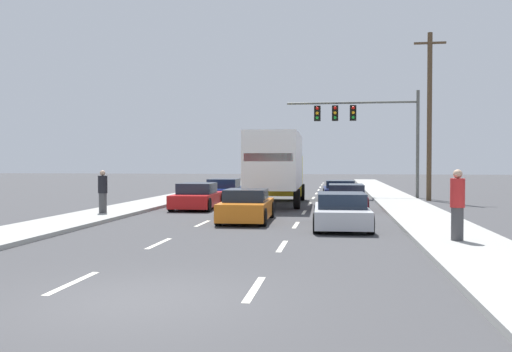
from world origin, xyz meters
TOP-DOWN VIEW (x-y plane):
  - ground_plane at (0.00, 25.00)m, footprint 140.00×140.00m
  - sidewalk_right at (6.51, 20.00)m, footprint 2.53×80.00m
  - sidewalk_left at (-6.51, 20.00)m, footprint 2.53×80.00m
  - lane_markings at (0.00, 23.58)m, footprint 3.54×57.00m
  - car_blue at (-3.41, 23.41)m, footprint 2.11×4.50m
  - car_red at (-3.49, 17.28)m, footprint 2.03×4.35m
  - box_truck at (0.04, 20.12)m, footprint 2.79×9.19m
  - car_orange at (-0.23, 11.99)m, footprint 1.90×4.15m
  - car_navy at (3.30, 23.72)m, footprint 2.03×4.61m
  - car_maroon at (3.57, 17.59)m, footprint 1.92×4.21m
  - car_silver at (3.29, 10.52)m, footprint 2.00×4.50m
  - traffic_signal_mast at (4.36, 26.99)m, footprint 8.26×0.69m
  - utility_pole_mid at (8.44, 24.68)m, footprint 1.80×0.28m
  - pedestrian_near_corner at (6.32, 6.86)m, footprint 0.38×0.38m
  - pedestrian_mid_block at (-6.42, 13.11)m, footprint 0.38×0.38m

SIDE VIEW (x-z plane):
  - ground_plane at x=0.00m, z-range 0.00..0.00m
  - lane_markings at x=0.00m, z-range 0.00..0.01m
  - sidewalk_right at x=6.51m, z-range 0.00..0.14m
  - sidewalk_left at x=-6.51m, z-range 0.00..0.14m
  - car_navy at x=3.30m, z-range -0.05..1.14m
  - car_silver at x=3.29m, z-range -0.05..1.15m
  - car_maroon at x=3.57m, z-range -0.04..1.16m
  - car_red at x=-3.49m, z-range -0.05..1.18m
  - car_orange at x=-0.23m, z-range -0.05..1.18m
  - car_blue at x=-3.41m, z-range -0.05..1.21m
  - pedestrian_mid_block at x=-6.42m, z-range 0.14..1.90m
  - pedestrian_near_corner at x=6.32m, z-range 0.15..2.05m
  - box_truck at x=0.04m, z-range 0.27..3.95m
  - traffic_signal_mast at x=4.36m, z-range 1.61..8.32m
  - utility_pole_mid at x=8.44m, z-range 0.14..9.86m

